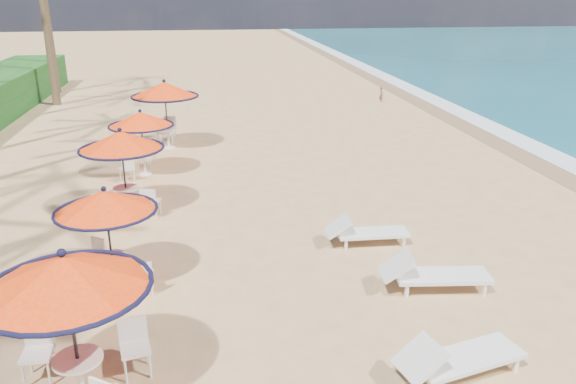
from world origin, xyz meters
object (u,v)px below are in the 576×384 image
(station_4, at_px, (165,95))
(station_2, at_px, (121,149))
(lounger_near, at_px, (456,358))
(station_0, at_px, (70,291))
(station_1, at_px, (105,214))
(lounger_far, at_px, (364,231))
(station_3, at_px, (140,125))
(lounger_mid, at_px, (431,273))

(station_4, bearing_deg, station_2, -96.69)
(lounger_near, bearing_deg, station_2, 112.94)
(station_0, bearing_deg, station_2, 91.92)
(station_0, height_order, station_1, station_0)
(lounger_near, height_order, lounger_far, lounger_near)
(station_3, xyz_separation_m, lounger_far, (5.71, -6.32, -1.33))
(station_2, distance_m, station_4, 6.71)
(station_0, bearing_deg, station_4, 87.88)
(station_0, relative_size, lounger_far, 1.24)
(station_0, distance_m, station_2, 7.60)
(station_2, height_order, lounger_far, station_2)
(station_1, relative_size, lounger_far, 1.06)
(station_1, xyz_separation_m, lounger_far, (5.70, 1.08, -1.23))
(station_4, height_order, lounger_mid, station_4)
(station_1, distance_m, lounger_mid, 6.66)
(station_3, bearing_deg, station_0, -89.49)
(station_1, distance_m, lounger_near, 7.07)
(station_2, xyz_separation_m, lounger_near, (5.93, -7.97, -1.44))
(station_3, relative_size, lounger_near, 0.97)
(station_1, bearing_deg, station_0, -88.56)
(station_0, height_order, lounger_far, station_0)
(station_3, bearing_deg, lounger_mid, -53.24)
(station_4, height_order, lounger_far, station_4)
(station_4, bearing_deg, lounger_mid, -64.06)
(lounger_near, distance_m, lounger_mid, 2.75)
(station_1, relative_size, station_3, 0.98)
(station_0, distance_m, station_4, 14.27)
(lounger_far, bearing_deg, station_0, -138.74)
(station_0, relative_size, lounger_mid, 1.09)
(station_3, distance_m, lounger_near, 12.76)
(station_2, relative_size, station_3, 1.08)
(station_2, bearing_deg, station_4, 83.31)
(station_3, height_order, lounger_near, station_3)
(station_4, relative_size, lounger_far, 1.31)
(station_0, height_order, lounger_mid, station_0)
(station_4, xyz_separation_m, lounger_mid, (5.82, -11.97, -1.64))
(station_1, height_order, station_3, station_3)
(lounger_near, bearing_deg, station_3, 103.35)
(station_1, relative_size, lounger_near, 0.95)
(station_1, distance_m, station_4, 10.76)
(lounger_near, relative_size, lounger_far, 1.12)
(station_0, relative_size, station_4, 0.94)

